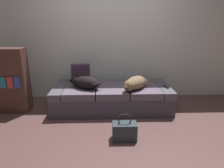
# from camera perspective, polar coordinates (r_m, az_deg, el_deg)

# --- Properties ---
(ground_plane) EXTENTS (10.00, 10.00, 0.00)m
(ground_plane) POSITION_cam_1_polar(r_m,az_deg,el_deg) (2.87, 0.62, -14.78)
(ground_plane) COLOR brown
(back_wall) EXTENTS (6.40, 0.10, 2.80)m
(back_wall) POSITION_cam_1_polar(r_m,az_deg,el_deg) (4.06, -0.33, 15.68)
(back_wall) COLOR silver
(back_wall) RESTS_ON ground
(couch) EXTENTS (2.04, 0.90, 0.42)m
(couch) POSITION_cam_1_polar(r_m,az_deg,el_deg) (3.66, -0.03, -3.67)
(couch) COLOR #423D4B
(couch) RESTS_ON ground
(dog_dark) EXTENTS (0.59, 0.44, 0.21)m
(dog_dark) POSITION_cam_1_polar(r_m,az_deg,el_deg) (3.46, -7.57, 0.51)
(dog_dark) COLOR black
(dog_dark) RESTS_ON couch
(dog_tan) EXTENTS (0.50, 0.56, 0.21)m
(dog_tan) POSITION_cam_1_polar(r_m,az_deg,el_deg) (3.40, 6.43, 0.28)
(dog_tan) COLOR #84674B
(dog_tan) RESTS_ON couch
(tv_remote) EXTENTS (0.06, 0.15, 0.02)m
(tv_remote) POSITION_cam_1_polar(r_m,az_deg,el_deg) (3.63, 14.94, -0.73)
(tv_remote) COLOR black
(tv_remote) RESTS_ON couch
(throw_pillow) EXTENTS (0.35, 0.16, 0.34)m
(throw_pillow) POSITION_cam_1_polar(r_m,az_deg,el_deg) (3.80, -8.82, 3.00)
(throw_pillow) COLOR #3F3046
(throw_pillow) RESTS_ON couch
(handbag) EXTENTS (0.32, 0.18, 0.38)m
(handbag) POSITION_cam_1_polar(r_m,az_deg,el_deg) (2.77, 3.53, -13.05)
(handbag) COLOR #2D3841
(handbag) RESTS_ON ground
(bookshelf) EXTENTS (0.56, 0.30, 1.10)m
(bookshelf) POSITION_cam_1_polar(r_m,az_deg,el_deg) (3.85, -26.58, 0.87)
(bookshelf) COLOR #50312A
(bookshelf) RESTS_ON ground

